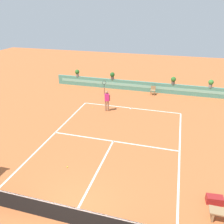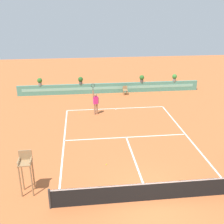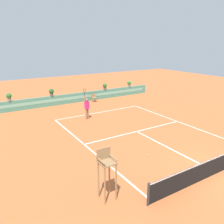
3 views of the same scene
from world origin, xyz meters
The scene contains 13 objects.
ground_plane centered at (0.00, 6.00, 0.00)m, with size 60.00×60.00×0.00m, color #BC6033.
court_lines centered at (0.00, 6.72, 0.00)m, with size 8.32×11.94×0.01m.
net centered at (0.00, 0.00, 0.51)m, with size 8.92×0.10×1.00m.
back_wall_barrier centered at (0.00, 16.39, 0.50)m, with size 18.00×0.21×1.00m.
umpire_chair centered at (-5.53, 1.26, 1.34)m, with size 0.60×0.60×2.14m.
ball_kid_chair centered at (1.42, 15.66, 0.48)m, with size 0.44×0.44×0.85m.
tennis_player centered at (-1.76, 10.78, 1.05)m, with size 0.59×0.33×2.58m.
tennis_ball_near_baseline centered at (-3.10, 11.08, 0.03)m, with size 0.07×0.07×0.07m, color #CCE033.
tennis_ball_mid_court centered at (-1.66, 3.18, 0.03)m, with size 0.07×0.07×0.07m, color #CCE033.
potted_plant_left centered at (-2.88, 16.39, 1.41)m, with size 0.48×0.48×0.72m.
potted_plant_right centered at (3.21, 16.39, 1.41)m, with size 0.48×0.48×0.72m.
potted_plant_far_right centered at (6.57, 16.39, 1.41)m, with size 0.48×0.48×0.72m.
potted_plant_far_left centered at (-6.77, 16.39, 1.41)m, with size 0.48×0.48×0.72m.
Camera 3 is at (-9.57, -5.65, 6.08)m, focal length 36.94 mm.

